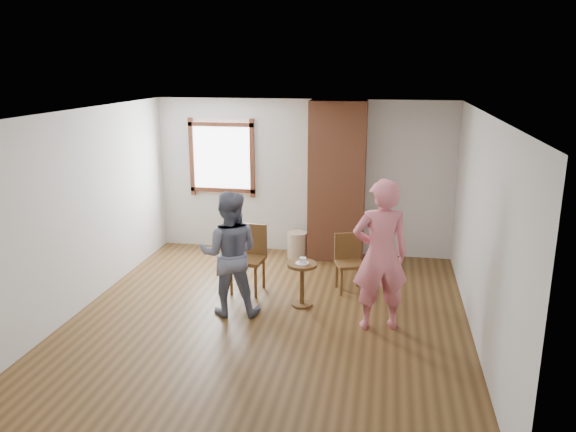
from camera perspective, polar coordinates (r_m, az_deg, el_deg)
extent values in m
plane|color=brown|center=(7.30, -1.93, -10.35)|extent=(5.50, 5.50, 0.00)
cube|color=silver|center=(9.47, 1.52, 3.94)|extent=(5.00, 0.04, 2.60)
cube|color=silver|center=(7.75, -20.39, 0.45)|extent=(0.04, 5.50, 2.60)
cube|color=silver|center=(6.78, 19.10, -1.47)|extent=(0.04, 5.50, 2.60)
cube|color=white|center=(6.61, -2.13, 10.45)|extent=(5.00, 5.50, 0.04)
cube|color=brown|center=(9.69, -6.75, 5.90)|extent=(1.14, 0.06, 1.34)
cube|color=white|center=(9.71, -6.72, 5.92)|extent=(1.00, 0.02, 1.20)
cube|color=#A95D3C|center=(9.16, 5.00, 3.50)|extent=(0.90, 0.50, 2.60)
cylinder|color=tan|center=(9.42, 0.96, -2.93)|extent=(0.40, 0.40, 0.44)
cylinder|color=black|center=(9.59, -2.94, -3.55)|extent=(0.17, 0.17, 0.14)
cube|color=brown|center=(7.95, -4.15, -4.47)|extent=(0.48, 0.48, 0.05)
cylinder|color=brown|center=(7.94, -5.79, -6.38)|extent=(0.04, 0.04, 0.48)
cylinder|color=brown|center=(7.82, -3.31, -6.66)|extent=(0.04, 0.04, 0.48)
cylinder|color=brown|center=(8.25, -4.88, -5.50)|extent=(0.04, 0.04, 0.48)
cylinder|color=brown|center=(8.14, -2.49, -5.76)|extent=(0.04, 0.04, 0.48)
cube|color=brown|center=(8.06, -3.70, -2.41)|extent=(0.45, 0.08, 0.48)
cube|color=brown|center=(8.02, 6.32, -4.86)|extent=(0.48, 0.48, 0.05)
cylinder|color=brown|center=(7.92, 5.46, -6.69)|extent=(0.04, 0.04, 0.41)
cylinder|color=brown|center=(7.99, 7.63, -6.55)|extent=(0.04, 0.04, 0.41)
cylinder|color=brown|center=(8.20, 4.97, -5.90)|extent=(0.04, 0.04, 0.41)
cylinder|color=brown|center=(8.27, 7.06, -5.77)|extent=(0.04, 0.04, 0.41)
cube|color=brown|center=(8.11, 6.07, -3.09)|extent=(0.37, 0.15, 0.41)
cylinder|color=brown|center=(7.45, 1.45, -4.97)|extent=(0.40, 0.40, 0.04)
cylinder|color=brown|center=(7.55, 1.43, -7.03)|extent=(0.06, 0.06, 0.54)
cylinder|color=brown|center=(7.66, 1.42, -8.94)|extent=(0.28, 0.28, 0.03)
cylinder|color=white|center=(7.44, 1.45, -4.79)|extent=(0.18, 0.18, 0.01)
cube|color=white|center=(7.43, 1.53, -4.55)|extent=(0.08, 0.07, 0.06)
imported|color=#121B34|center=(7.19, -5.96, -3.82)|extent=(0.87, 0.73, 1.63)
imported|color=#E57281|center=(6.81, 9.37, -3.95)|extent=(0.77, 0.60, 1.87)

